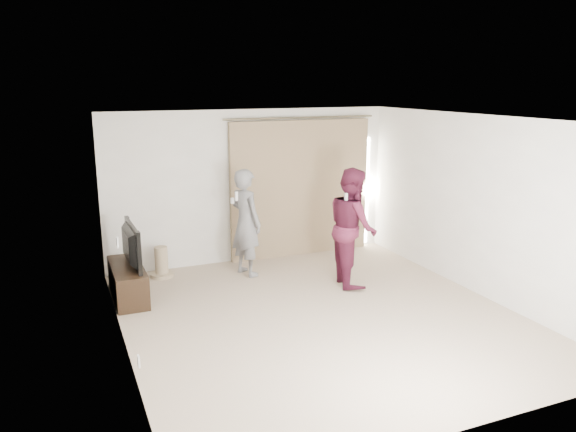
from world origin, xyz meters
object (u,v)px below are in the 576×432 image
object	(u,v)px
tv	(125,245)
person_woman	(352,227)
person_man	(246,222)
tv_console	(128,282)

from	to	relation	value
tv	person_woman	bearing A→B (deg)	-103.57
tv	person_man	distance (m)	1.93
tv_console	tv	distance (m)	0.55
tv	tv_console	bearing A→B (deg)	-1.29
tv_console	tv	world-z (taller)	tv
tv_console	person_man	xyz separation A→B (m)	(1.91, 0.32, 0.62)
tv_console	person_man	size ratio (longest dim) A/B	0.72
tv	person_man	bearing A→B (deg)	-81.90
person_woman	tv_console	bearing A→B (deg)	167.72
tv	person_woman	xyz separation A→B (m)	(3.26, -0.71, 0.12)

